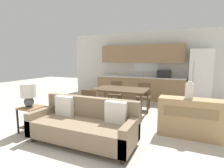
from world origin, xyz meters
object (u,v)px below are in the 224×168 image
Objects in this scene: vase at (189,91)px; couch at (84,125)px; side_table at (32,115)px; table_lamp at (28,93)px; refrigerator at (200,77)px; dining_table at (121,91)px; dining_chair_far_right at (144,95)px; dining_chair_far_left at (116,92)px; dining_chair_near_left at (91,104)px; credenza at (189,118)px.

couch is at bearing -150.36° from vase.
side_table is 0.49m from table_lamp.
refrigerator is 3.11m from dining_table.
vase is (3.13, 1.13, 0.10)m from table_lamp.
table_lamp reaches higher than dining_chair_far_right.
refrigerator is 5.55× the size of vase.
couch is 2.43× the size of dining_chair_far_left.
vase is 0.41× the size of dining_chair_near_left.
dining_chair_near_left is 1.91m from dining_chair_far_right.
credenza is 2.80m from dining_chair_far_left.
side_table is (-1.30, -0.06, 0.04)m from couch.
dining_table is 1.00m from dining_chair_near_left.
refrigerator is 1.29× the size of dining_table.
refrigerator reaches higher than side_table.
vase is 0.41× the size of dining_chair_far_left.
credenza reaches higher than dining_table.
vase reaches higher than dining_chair_far_right.
side_table is at bearing -177.29° from couch.
side_table is at bearing -129.78° from refrigerator.
refrigerator reaches higher than couch.
credenza is 3.47× the size of vase.
dining_chair_near_left is at bearing 50.31° from side_table.
dining_chair_far_left is at bearing 144.24° from vase.
dining_chair_far_right reaches higher than dining_table.
table_lamp is 3.39m from credenza.
dining_chair_near_left reaches higher than credenza.
side_table is 1.09× the size of table_lamp.
dining_table is at bearing -126.42° from dining_chair_far_right.
dining_chair_far_left is (-2.25, 1.62, -0.49)m from vase.
table_lamp is 0.61× the size of dining_chair_far_right.
dining_table is at bearing -66.64° from dining_chair_far_left.
table_lamp is at bearing -160.28° from credenza.
vase is at bearing -43.57° from dining_chair_far_left.
refrigerator is at bearing 50.33° from table_lamp.
dining_chair_far_right is (1.82, 2.71, 0.10)m from side_table.
couch is 2.12m from credenza.
credenza is 2.09m from dining_chair_far_right.
dining_chair_far_left reaches higher than credenza.
couch is at bearing 108.92° from dining_chair_near_left.
dining_chair_near_left is (0.88, 1.06, 0.10)m from side_table.
vase is at bearing -172.39° from credenza.
couch is (-0.05, -1.85, -0.36)m from dining_table.
credenza is at bearing -56.75° from dining_chair_far_right.
dining_table is at bearing 88.32° from couch.
dining_chair_near_left is (-2.24, -0.04, -0.49)m from vase.
side_table is at bearing 66.98° from table_lamp.
dining_chair_far_left is at bearing 173.84° from dining_chair_far_right.
table_lamp is (-1.31, -0.10, 0.53)m from couch.
refrigerator is 5.46m from table_lamp.
refrigerator is 4.08m from dining_chair_near_left.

